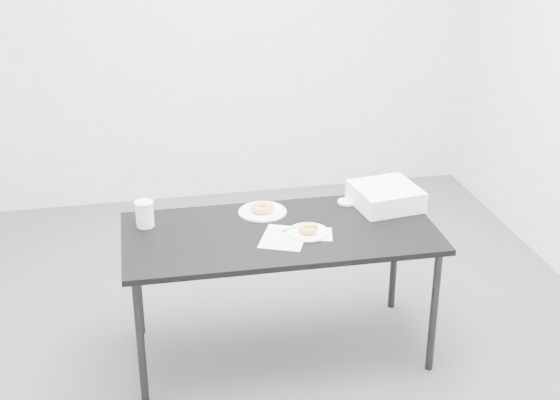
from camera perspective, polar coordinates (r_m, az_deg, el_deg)
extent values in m
plane|color=#48484D|center=(4.31, -1.91, -10.11)|extent=(4.00, 4.00, 0.00)
cube|color=white|center=(5.65, -5.75, 13.04)|extent=(4.00, 0.02, 2.70)
cube|color=black|center=(3.87, 0.01, -2.44)|extent=(1.56, 0.75, 0.03)
cylinder|color=black|center=(3.73, -10.16, -10.28)|extent=(0.04, 0.04, 0.68)
cylinder|color=black|center=(4.25, -10.38, -5.68)|extent=(0.04, 0.04, 0.68)
cylinder|color=black|center=(3.97, 11.19, -8.03)|extent=(0.04, 0.04, 0.68)
cylinder|color=black|center=(4.46, 8.36, -3.99)|extent=(0.04, 0.04, 0.68)
cube|color=white|center=(3.79, 0.28, -2.76)|extent=(0.29, 0.32, 0.00)
cube|color=green|center=(3.88, 1.18, -2.04)|extent=(0.06, 0.06, 0.00)
cylinder|color=#0B797E|center=(3.87, 0.92, -2.10)|extent=(0.12, 0.05, 0.01)
cube|color=white|center=(3.83, 2.73, -2.51)|extent=(0.18, 0.18, 0.00)
cylinder|color=white|center=(3.83, 2.08, -2.38)|extent=(0.21, 0.21, 0.01)
torus|color=#C2823D|center=(3.83, 2.09, -2.12)|extent=(0.13, 0.13, 0.03)
cylinder|color=white|center=(4.05, -1.29, -0.86)|extent=(0.25, 0.25, 0.01)
torus|color=#C2823D|center=(4.05, -1.29, -0.56)|extent=(0.13, 0.13, 0.04)
cylinder|color=white|center=(3.94, -9.87, -1.01)|extent=(0.09, 0.09, 0.13)
cylinder|color=silver|center=(4.17, 4.88, -0.15)|extent=(0.09, 0.09, 0.01)
cube|color=white|center=(4.15, 7.72, 0.29)|extent=(0.36, 0.36, 0.11)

